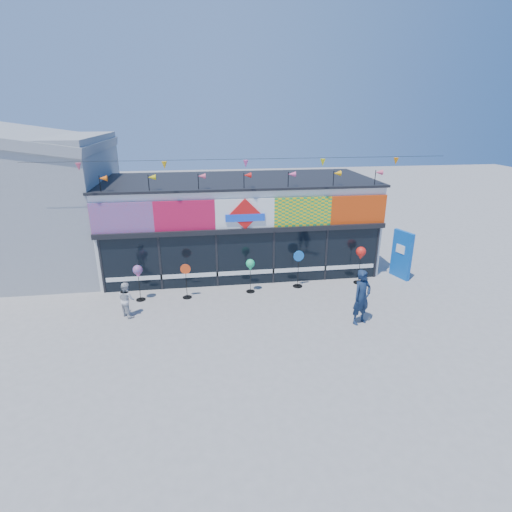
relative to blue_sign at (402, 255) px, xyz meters
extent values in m
plane|color=gray|center=(-6.89, -3.21, -1.07)|extent=(80.00, 80.00, 0.00)
cube|color=white|center=(-6.89, 2.79, 0.93)|extent=(12.00, 5.00, 4.00)
cube|color=black|center=(-6.89, 0.23, 0.08)|extent=(11.60, 0.12, 2.30)
cube|color=black|center=(-6.89, 0.19, 1.33)|extent=(12.00, 0.30, 0.20)
cube|color=white|center=(-6.89, 0.20, -0.52)|extent=(11.40, 0.10, 0.18)
cube|color=black|center=(-6.89, 2.79, 2.98)|extent=(12.20, 5.20, 0.10)
cube|color=black|center=(-12.69, 0.22, 0.08)|extent=(0.08, 0.14, 2.30)
cube|color=black|center=(-10.39, 0.22, 0.08)|extent=(0.08, 0.14, 2.30)
cube|color=black|center=(-8.09, 0.22, 0.08)|extent=(0.08, 0.14, 2.30)
cube|color=black|center=(-5.69, 0.22, 0.08)|extent=(0.08, 0.14, 2.30)
cube|color=black|center=(-3.39, 0.22, 0.08)|extent=(0.08, 0.14, 2.30)
cube|color=black|center=(-1.09, 0.22, 0.08)|extent=(0.08, 0.14, 2.30)
cube|color=red|center=(-11.69, 0.21, 2.03)|extent=(2.40, 0.08, 1.20)
cube|color=#C7123C|center=(-9.29, 0.21, 2.03)|extent=(2.40, 0.08, 1.20)
cube|color=white|center=(-6.89, 0.21, 2.03)|extent=(2.40, 0.08, 1.20)
cube|color=yellow|center=(-4.49, 0.21, 2.03)|extent=(2.40, 0.08, 1.20)
cube|color=#DF3D0B|center=(-2.09, 0.21, 2.03)|extent=(2.40, 0.08, 1.20)
cube|color=red|center=(-6.89, 0.15, 2.03)|extent=(1.27, 0.06, 1.27)
cube|color=blue|center=(-6.89, 0.13, 1.88)|extent=(1.60, 0.05, 0.30)
cube|color=orange|center=(-10.91, 0.27, 0.00)|extent=(0.78, 0.03, 0.78)
cube|color=#D4DF12|center=(-9.57, 0.27, 0.09)|extent=(0.92, 0.03, 0.92)
cube|color=red|center=(-8.23, 0.27, 0.52)|extent=(0.78, 0.03, 0.78)
cube|color=green|center=(-6.89, 0.27, -0.05)|extent=(0.92, 0.03, 0.92)
cube|color=#1B82E6|center=(-5.54, 0.27, 0.18)|extent=(0.78, 0.03, 0.78)
cube|color=orange|center=(-4.20, 0.27, 0.35)|extent=(0.92, 0.03, 0.92)
cube|color=#1A2AE4|center=(-2.86, 0.27, -0.14)|extent=(0.78, 0.03, 0.78)
cylinder|color=black|center=(-12.39, 0.44, 3.28)|extent=(0.03, 0.03, 0.70)
cone|color=#FF620D|center=(-12.25, 0.44, 3.53)|extent=(0.30, 0.22, 0.22)
cylinder|color=black|center=(-10.59, 0.44, 3.28)|extent=(0.03, 0.03, 0.70)
cone|color=gold|center=(-10.45, 0.44, 3.53)|extent=(0.30, 0.22, 0.22)
cylinder|color=black|center=(-8.69, 0.44, 3.28)|extent=(0.03, 0.03, 0.70)
cone|color=#E24B69|center=(-8.55, 0.44, 3.53)|extent=(0.30, 0.22, 0.22)
cylinder|color=black|center=(-6.89, 0.44, 3.28)|extent=(0.03, 0.03, 0.70)
cone|color=red|center=(-6.75, 0.44, 3.53)|extent=(0.30, 0.22, 0.22)
cylinder|color=black|center=(-5.09, 0.44, 3.28)|extent=(0.03, 0.03, 0.70)
cone|color=#E24B88|center=(-4.95, 0.44, 3.53)|extent=(0.30, 0.22, 0.22)
cylinder|color=black|center=(-3.19, 0.44, 3.28)|extent=(0.03, 0.03, 0.70)
cone|color=#FFAB0D|center=(-3.05, 0.44, 3.53)|extent=(0.30, 0.22, 0.22)
cylinder|color=black|center=(-1.39, 0.44, 3.28)|extent=(0.03, 0.03, 0.70)
cone|color=#E24B6E|center=(-1.25, 0.44, 3.53)|extent=(0.30, 0.22, 0.22)
cylinder|color=black|center=(-6.89, -0.21, 4.23)|extent=(16.00, 0.01, 0.01)
cone|color=#E84D69|center=(-12.89, -0.21, 4.05)|extent=(0.20, 0.20, 0.28)
cone|color=yellow|center=(-9.89, -0.21, 4.05)|extent=(0.20, 0.20, 0.28)
cone|color=#F0509F|center=(-6.89, -0.21, 4.05)|extent=(0.20, 0.20, 0.28)
cone|color=#FAF115|center=(-3.89, -0.21, 4.05)|extent=(0.20, 0.20, 0.28)
cone|color=orange|center=(-0.89, -0.21, 4.05)|extent=(0.20, 0.20, 0.28)
cube|color=gray|center=(-16.89, 3.79, 1.93)|extent=(8.00, 7.00, 6.00)
cube|color=gray|center=(-16.89, 3.79, 5.03)|extent=(8.18, 7.20, 1.54)
cube|color=#0B52B1|center=(0.00, 0.00, -0.01)|extent=(0.48, 1.06, 2.12)
cube|color=white|center=(-0.08, 0.00, 0.26)|extent=(0.19, 0.47, 0.37)
cylinder|color=black|center=(-11.15, -0.74, -1.05)|extent=(0.37, 0.37, 0.03)
cylinder|color=black|center=(-11.15, -0.74, -0.44)|extent=(0.02, 0.02, 1.20)
sphere|color=#F652C1|center=(-11.15, -0.74, 0.21)|extent=(0.37, 0.37, 0.37)
cone|color=#F652C1|center=(-11.15, -0.74, -0.02)|extent=(0.19, 0.19, 0.17)
cylinder|color=black|center=(-9.35, -0.78, -1.05)|extent=(0.36, 0.36, 0.03)
cylinder|color=black|center=(-9.35, -0.78, -0.45)|extent=(0.02, 0.02, 1.18)
cylinder|color=#EA4416|center=(-9.35, -0.78, 0.16)|extent=(0.40, 0.08, 0.40)
cylinder|color=black|center=(-6.78, -0.59, -1.05)|extent=(0.36, 0.36, 0.03)
cylinder|color=black|center=(-6.78, -0.59, -0.46)|extent=(0.02, 0.02, 1.17)
sphere|color=#1BB56A|center=(-6.78, -0.59, 0.18)|extent=(0.36, 0.36, 0.36)
cone|color=#1BB56A|center=(-6.78, -0.59, -0.05)|extent=(0.18, 0.18, 0.16)
cylinder|color=black|center=(-4.74, -0.36, -1.05)|extent=(0.41, 0.41, 0.03)
cylinder|color=black|center=(-4.74, -0.36, -0.38)|extent=(0.02, 0.02, 1.32)
cylinder|color=blue|center=(-4.74, -0.36, 0.31)|extent=(0.45, 0.10, 0.45)
cylinder|color=black|center=(-2.05, -0.36, -1.05)|extent=(0.42, 0.42, 0.03)
cylinder|color=black|center=(-2.05, -0.36, -0.36)|extent=(0.02, 0.02, 1.35)
sphere|color=red|center=(-2.05, -0.36, 0.37)|extent=(0.42, 0.42, 0.42)
cone|color=red|center=(-2.05, -0.36, 0.11)|extent=(0.21, 0.21, 0.19)
imported|color=#14243F|center=(-3.33, -3.68, -0.08)|extent=(0.85, 0.71, 1.97)
imported|color=silver|center=(-11.44, -1.98, -0.42)|extent=(0.69, 0.71, 1.30)
camera|label=1|loc=(-8.69, -15.39, 5.89)|focal=28.00mm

